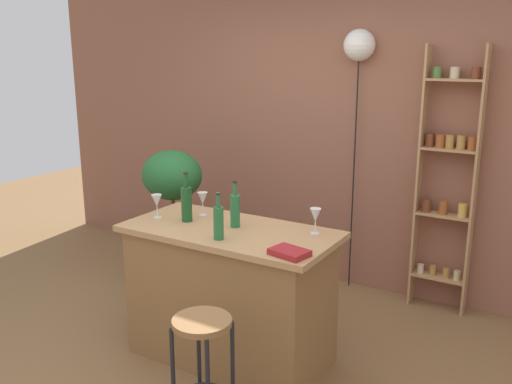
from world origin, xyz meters
name	(u,v)px	position (x,y,z in m)	size (l,w,h in m)	color
ground	(205,377)	(0.00, 0.00, 0.00)	(12.00, 12.00, 0.00)	brown
back_wall	(334,127)	(0.00, 1.95, 1.40)	(6.40, 0.10, 2.80)	#8C5642
kitchen_counter	(230,294)	(0.00, 0.30, 0.47)	(1.40, 0.69, 0.92)	olive
bar_stool	(203,350)	(0.30, -0.41, 0.50)	(0.32, 0.32, 0.67)	black
spice_shelf	(447,178)	(1.02, 1.81, 1.09)	(0.44, 0.14, 2.10)	tan
plant_stool	(175,260)	(-1.10, 1.06, 0.23)	(0.33, 0.33, 0.46)	#2D2823
potted_plant	(172,182)	(-1.10, 1.06, 0.95)	(0.54, 0.48, 0.76)	#935B3D
bottle_olive_oil	(219,222)	(0.06, 0.09, 1.03)	(0.06, 0.06, 0.29)	#236638
bottle_soda_blue	(187,203)	(-0.34, 0.29, 1.05)	(0.07, 0.07, 0.34)	#194C23
bottle_sauce_amber	(235,210)	(0.01, 0.35, 1.04)	(0.06, 0.06, 0.31)	#236638
wine_glass_left	(157,201)	(-0.57, 0.25, 1.04)	(0.07, 0.07, 0.16)	silver
wine_glass_center	(315,216)	(0.52, 0.50, 1.04)	(0.07, 0.07, 0.16)	silver
wine_glass_right	(203,199)	(-0.33, 0.46, 1.04)	(0.07, 0.07, 0.16)	silver
cookbook	(289,252)	(0.56, 0.07, 0.94)	(0.21, 0.15, 0.04)	maroon
pendant_globe_light	(359,47)	(0.25, 1.84, 2.07)	(0.26, 0.26, 2.22)	black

